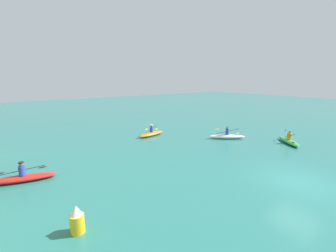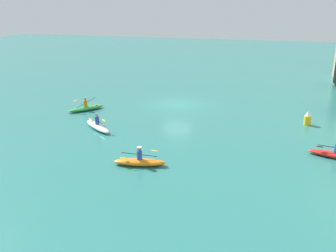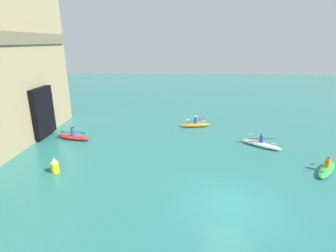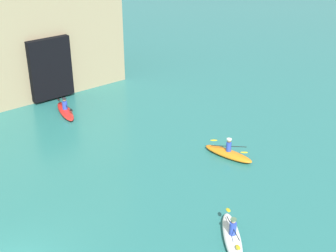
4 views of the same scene
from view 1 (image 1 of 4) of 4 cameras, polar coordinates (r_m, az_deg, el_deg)
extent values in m
plane|color=#28706B|center=(14.83, 30.42, -12.14)|extent=(120.00, 120.00, 0.00)
ellipsoid|color=orange|center=(22.46, -4.21, -2.02)|extent=(1.38, 3.14, 0.38)
cylinder|color=#2D47B7|center=(22.35, -4.23, -0.89)|extent=(0.30, 0.30, 0.53)
sphere|color=#9E704C|center=(22.27, -4.25, 0.06)|extent=(0.23, 0.23, 0.23)
cylinder|color=silver|center=(22.25, -4.25, 0.29)|extent=(0.28, 0.28, 0.06)
cylinder|color=black|center=(22.34, -4.23, -0.82)|extent=(0.89, 1.89, 0.42)
ellipsoid|color=yellow|center=(21.57, -5.56, -0.85)|extent=(0.35, 0.48, 0.13)
ellipsoid|color=yellow|center=(23.13, -3.00, -0.80)|extent=(0.35, 0.48, 0.13)
ellipsoid|color=white|center=(22.09, 14.74, -2.61)|extent=(2.64, 3.11, 0.40)
cylinder|color=#2D47B7|center=(21.97, 14.80, -1.39)|extent=(0.30, 0.30, 0.57)
sphere|color=tan|center=(21.89, 14.86, -0.40)|extent=(0.21, 0.21, 0.21)
cylinder|color=#4C6B4C|center=(21.87, 14.87, -0.19)|extent=(0.26, 0.26, 0.06)
cylinder|color=black|center=(21.97, 14.81, -1.31)|extent=(1.24, 1.84, 0.50)
ellipsoid|color=yellow|center=(21.65, 12.38, -0.82)|extent=(0.39, 0.47, 0.14)
ellipsoid|color=yellow|center=(22.33, 17.16, -1.79)|extent=(0.39, 0.47, 0.14)
ellipsoid|color=red|center=(15.22, -32.88, -11.09)|extent=(1.57, 3.44, 0.36)
cylinder|color=#2D47B7|center=(15.06, -33.08, -9.50)|extent=(0.34, 0.34, 0.55)
sphere|color=#9E704C|center=(14.93, -33.25, -8.11)|extent=(0.23, 0.23, 0.23)
cylinder|color=#232328|center=(14.91, -33.29, -7.77)|extent=(0.28, 0.28, 0.06)
cylinder|color=black|center=(15.05, -33.09, -9.40)|extent=(0.17, 2.23, 0.15)
ellipsoid|color=black|center=(15.10, -36.91, -9.62)|extent=(0.21, 0.45, 0.07)
ellipsoid|color=black|center=(15.07, -29.26, -9.14)|extent=(0.21, 0.45, 0.07)
ellipsoid|color=green|center=(22.59, 28.30, -3.42)|extent=(3.07, 2.64, 0.36)
cylinder|color=orange|center=(22.49, 28.41, -2.31)|extent=(0.34, 0.34, 0.54)
sphere|color=#9E704C|center=(22.41, 28.50, -1.40)|extent=(0.19, 0.19, 0.19)
cylinder|color=#4C6B4C|center=(22.39, 28.52, -1.22)|extent=(0.24, 0.24, 0.06)
cylinder|color=black|center=(22.48, 28.42, -2.24)|extent=(1.45, 1.30, 0.80)
ellipsoid|color=#D84C19|center=(21.81, 29.17, -3.64)|extent=(0.44, 0.42, 0.21)
ellipsoid|color=#D84C19|center=(23.16, 27.71, -0.92)|extent=(0.44, 0.42, 0.21)
cylinder|color=yellow|center=(9.72, -22.04, -22.01)|extent=(0.53, 0.53, 0.72)
cone|color=white|center=(9.43, -22.33, -19.22)|extent=(0.45, 0.45, 0.38)
camera|label=2|loc=(37.62, -30.62, 15.90)|focal=40.00mm
camera|label=3|loc=(12.83, 92.64, 12.02)|focal=28.00mm
camera|label=4|loc=(28.27, 54.50, 22.64)|focal=50.00mm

